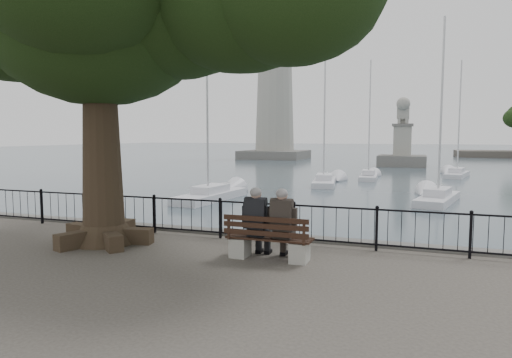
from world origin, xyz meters
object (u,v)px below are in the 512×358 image
at_px(person_right, 284,227).
at_px(lighthouse, 275,79).
at_px(person_left, 258,225).
at_px(lion_monument, 402,149).
at_px(bench, 269,244).

bearing_deg(person_right, lighthouse, 107.45).
bearing_deg(person_left, lighthouse, 106.94).
bearing_deg(lighthouse, person_right, -72.55).
relative_size(person_right, lion_monument, 0.19).
bearing_deg(lion_monument, person_left, -91.67).
bearing_deg(lion_monument, bench, -91.34).
xyz_separation_m(person_left, person_right, (0.59, -0.00, 0.00)).
xyz_separation_m(person_left, lion_monument, (1.43, 48.92, 0.34)).
relative_size(person_right, lighthouse, 0.05).
xyz_separation_m(bench, person_right, (0.31, 0.11, 0.38)).
height_order(person_left, lion_monument, lion_monument).
relative_size(bench, lighthouse, 0.06).
bearing_deg(person_left, lion_monument, 88.33).
distance_m(bench, lion_monument, 49.05).
distance_m(person_left, lighthouse, 64.67).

